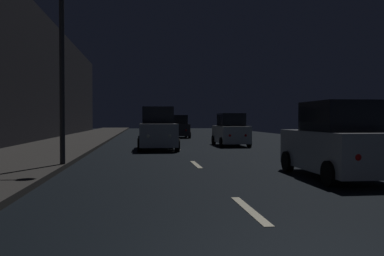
% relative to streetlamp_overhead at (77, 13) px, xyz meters
% --- Properties ---
extents(ground, '(25.15, 84.00, 0.02)m').
position_rel_streetlamp_overhead_xyz_m(ground, '(3.82, 15.19, -4.85)').
color(ground, black).
extents(sidewalk_left, '(4.40, 84.00, 0.15)m').
position_rel_streetlamp_overhead_xyz_m(sidewalk_left, '(-2.55, 15.19, -4.77)').
color(sidewalk_left, '#33302D').
rests_on(sidewalk_left, ground).
extents(building_facade_left, '(0.80, 63.00, 8.97)m').
position_rel_streetlamp_overhead_xyz_m(building_facade_left, '(-5.15, 11.69, -0.35)').
color(building_facade_left, black).
rests_on(building_facade_left, ground).
extents(lane_centerline, '(0.16, 26.16, 0.01)m').
position_rel_streetlamp_overhead_xyz_m(lane_centerline, '(3.82, 6.57, -4.84)').
color(lane_centerline, beige).
rests_on(lane_centerline, ground).
extents(streetlamp_overhead, '(1.70, 0.44, 7.32)m').
position_rel_streetlamp_overhead_xyz_m(streetlamp_overhead, '(0.00, 0.00, 0.00)').
color(streetlamp_overhead, '#2D2D30').
rests_on(streetlamp_overhead, ground).
extents(car_approaching_headlights, '(1.99, 4.32, 2.18)m').
position_rel_streetlamp_overhead_xyz_m(car_approaching_headlights, '(2.76, 7.84, -3.85)').
color(car_approaching_headlights, '#A5A8AD').
rests_on(car_approaching_headlights, ground).
extents(car_parked_right_far, '(1.74, 3.76, 1.89)m').
position_rel_streetlamp_overhead_xyz_m(car_parked_right_far, '(7.10, 10.22, -3.98)').
color(car_parked_right_far, silver).
rests_on(car_parked_right_far, ground).
extents(car_distant_taillights, '(1.75, 3.78, 1.90)m').
position_rel_streetlamp_overhead_xyz_m(car_distant_taillights, '(5.01, 21.13, -3.97)').
color(car_distant_taillights, black).
rests_on(car_distant_taillights, ground).
extents(car_parked_right_near, '(1.85, 4.00, 2.01)m').
position_rel_streetlamp_overhead_xyz_m(car_parked_right_near, '(7.10, -2.84, -3.92)').
color(car_parked_right_near, '#A5A8AD').
rests_on(car_parked_right_near, ground).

